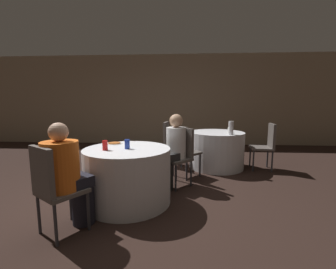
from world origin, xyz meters
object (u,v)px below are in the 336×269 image
Objects in this scene: table_far at (216,150)px; chair_far_west at (170,140)px; chair_far_southwest at (183,147)px; table_near at (128,175)px; soda_can_blue at (127,144)px; person_white_shirt at (172,151)px; bottle_far at (231,128)px; soda_can_red at (105,145)px; person_orange_shirt at (68,176)px; chair_near_southwest at (52,183)px; chair_near_northeast at (180,151)px; chair_far_east at (267,142)px; pizza_plate_near at (114,143)px.

chair_far_west is (-0.96, 0.11, 0.18)m from table_far.
table_far is at bearing 90.00° from chair_far_southwest.
table_near is 1.91m from chair_far_west.
person_white_shirt is at bearing 47.82° from soda_can_blue.
table_near is 4.48× the size of bottle_far.
soda_can_red is at bearing -159.24° from soda_can_blue.
chair_far_west is 0.81× the size of person_orange_shirt.
table_far is at bearing 51.72° from soda_can_blue.
chair_near_southwest is 2.84m from chair_far_west.
chair_near_northeast is 1.00× the size of chair_near_southwest.
chair_far_west is 1.93m from chair_far_east.
chair_far_west reaches higher than pizza_plate_near.
soda_can_blue is (0.01, -0.03, 0.43)m from table_near.
bottle_far is at bearing -98.84° from person_white_shirt.
chair_far_west is (-0.24, 1.15, 0.00)m from chair_near_northeast.
chair_near_northeast is 0.81× the size of person_orange_shirt.
table_near is at bearing 130.60° from chair_far_east.
chair_far_east is (0.96, -0.10, 0.18)m from table_far.
soda_can_red is at bearing 85.36° from person_white_shirt.
chair_far_southwest is 0.50m from person_white_shirt.
chair_near_northeast is at bearing -90.00° from person_white_shirt.
chair_near_southwest is at bearing 95.54° from chair_near_northeast.
soda_can_red is (-0.81, -0.71, 0.22)m from person_white_shirt.
chair_far_east reaches higher than soda_can_red.
soda_can_blue is at bearing 92.04° from person_white_shirt.
table_far is at bearing -80.71° from chair_near_northeast.
chair_near_southwest is 1.78m from person_white_shirt.
person_orange_shirt reaches higher than bottle_far.
soda_can_red is at bearing 103.31° from person_orange_shirt.
chair_near_northeast is 1.27m from soda_can_red.
person_white_shirt is at bearing -63.97° from chair_far_southwest.
soda_can_red is at bearing 86.00° from chair_near_northeast.
chair_near_southwest is 0.79m from soda_can_red.
table_near is at bearing -128.98° from table_far.
chair_far_southwest is 0.81× the size of person_orange_shirt.
soda_can_red is (0.20, 0.56, 0.21)m from person_orange_shirt.
chair_far_east is 2.89m from soda_can_blue.
chair_near_southwest reaches higher than pizza_plate_near.
soda_can_red reaches higher than table_far.
chair_near_northeast is 1.95m from chair_near_southwest.
person_orange_shirt is 5.10× the size of pizza_plate_near.
bottle_far is (1.60, 1.36, 0.49)m from table_near.
chair_near_northeast is 7.52× the size of soda_can_red.
soda_can_blue is at bearing 88.46° from chair_near_southwest.
chair_near_northeast is 1.92m from chair_far_east.
table_near and table_far have the same top height.
chair_far_west is 4.13× the size of pizza_plate_near.
person_white_shirt is at bearing -143.06° from bottle_far.
person_orange_shirt is at bearing -109.82° from soda_can_red.
person_orange_shirt is 1.62m from person_white_shirt.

